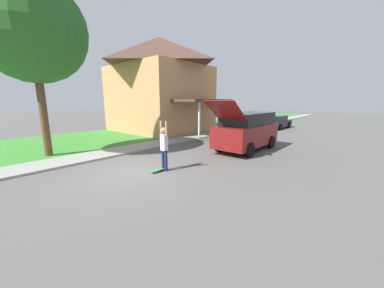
{
  "coord_description": "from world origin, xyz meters",
  "views": [
    {
      "loc": [
        7.3,
        -4.66,
        2.84
      ],
      "look_at": [
        1.01,
        2.63,
        0.9
      ],
      "focal_mm": 20.0,
      "sensor_mm": 36.0,
      "label": 1
    }
  ],
  "objects_px": {
    "car_down_street": "(277,122)",
    "suv_parked": "(247,130)",
    "skateboarder": "(164,145)",
    "lawn_tree_near": "(32,31)",
    "skateboard": "(159,170)"
  },
  "relations": [
    {
      "from": "suv_parked",
      "to": "skateboard",
      "type": "xyz_separation_m",
      "value": [
        -0.82,
        -6.03,
        -1.08
      ]
    },
    {
      "from": "skateboarder",
      "to": "lawn_tree_near",
      "type": "bearing_deg",
      "value": -158.65
    },
    {
      "from": "suv_parked",
      "to": "car_down_street",
      "type": "relative_size",
      "value": 1.19
    },
    {
      "from": "lawn_tree_near",
      "to": "car_down_street",
      "type": "height_order",
      "value": "lawn_tree_near"
    },
    {
      "from": "lawn_tree_near",
      "to": "skateboard",
      "type": "bearing_deg",
      "value": 19.65
    },
    {
      "from": "lawn_tree_near",
      "to": "car_down_street",
      "type": "xyz_separation_m",
      "value": [
        4.56,
        19.87,
        -5.41
      ]
    },
    {
      "from": "lawn_tree_near",
      "to": "skateboarder",
      "type": "bearing_deg",
      "value": 21.35
    },
    {
      "from": "suv_parked",
      "to": "skateboarder",
      "type": "bearing_deg",
      "value": -97.29
    },
    {
      "from": "suv_parked",
      "to": "car_down_street",
      "type": "bearing_deg",
      "value": 101.49
    },
    {
      "from": "lawn_tree_near",
      "to": "skateboarder",
      "type": "height_order",
      "value": "lawn_tree_near"
    },
    {
      "from": "suv_parked",
      "to": "skateboarder",
      "type": "xyz_separation_m",
      "value": [
        -0.74,
        -5.8,
        -0.09
      ]
    },
    {
      "from": "car_down_street",
      "to": "suv_parked",
      "type": "bearing_deg",
      "value": -78.51
    },
    {
      "from": "car_down_street",
      "to": "skateboard",
      "type": "distance_m",
      "value": 17.76
    },
    {
      "from": "car_down_street",
      "to": "skateboarder",
      "type": "relative_size",
      "value": 2.22
    },
    {
      "from": "lawn_tree_near",
      "to": "suv_parked",
      "type": "height_order",
      "value": "lawn_tree_near"
    }
  ]
}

